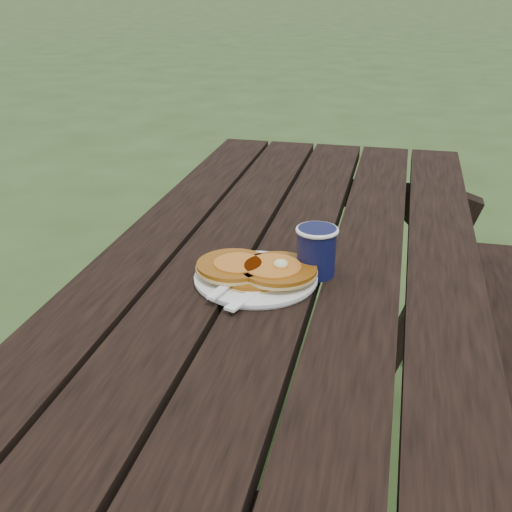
% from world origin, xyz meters
% --- Properties ---
extents(picnic_table, '(1.36, 1.80, 0.75)m').
position_xyz_m(picnic_table, '(0.00, 0.00, 0.37)').
color(picnic_table, black).
rests_on(picnic_table, ground).
extents(plate, '(0.29, 0.29, 0.01)m').
position_xyz_m(plate, '(-0.04, -0.12, 0.76)').
color(plate, white).
rests_on(plate, picnic_table).
extents(pancake_stack, '(0.22, 0.14, 0.04)m').
position_xyz_m(pancake_stack, '(-0.04, -0.13, 0.77)').
color(pancake_stack, '#945310').
rests_on(pancake_stack, plate).
extents(knife, '(0.08, 0.18, 0.00)m').
position_xyz_m(knife, '(-0.02, -0.18, 0.76)').
color(knife, white).
rests_on(knife, plate).
extents(fork, '(0.07, 0.16, 0.01)m').
position_xyz_m(fork, '(-0.08, -0.19, 0.77)').
color(fork, white).
rests_on(fork, plate).
extents(coffee_cup, '(0.08, 0.08, 0.09)m').
position_xyz_m(coffee_cup, '(0.06, -0.07, 0.80)').
color(coffee_cup, '#0D1035').
rests_on(coffee_cup, picnic_table).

